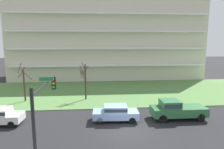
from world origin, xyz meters
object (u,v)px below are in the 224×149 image
at_px(sedan_blue_center_right, 116,112).
at_px(traffic_signal_mast, 44,108).
at_px(tree_far_left, 24,83).
at_px(tree_left, 85,80).
at_px(pickup_green_center_left, 176,109).

bearing_deg(sedan_blue_center_right, traffic_signal_mast, 57.40).
bearing_deg(traffic_signal_mast, sedan_blue_center_right, 54.44).
height_order(tree_far_left, sedan_blue_center_right, tree_far_left).
bearing_deg(traffic_signal_mast, tree_left, 83.21).
height_order(pickup_green_center_left, traffic_signal_mast, traffic_signal_mast).
height_order(tree_left, traffic_signal_mast, traffic_signal_mast).
distance_m(pickup_green_center_left, sedan_blue_center_right, 6.08).
bearing_deg(tree_left, tree_far_left, -178.24).
height_order(tree_far_left, traffic_signal_mast, traffic_signal_mast).
distance_m(tree_far_left, traffic_signal_mast, 15.56).
relative_size(pickup_green_center_left, traffic_signal_mast, 0.94).
relative_size(tree_left, pickup_green_center_left, 0.92).
bearing_deg(traffic_signal_mast, tree_far_left, 112.54).
bearing_deg(pickup_green_center_left, traffic_signal_mast, 32.27).
height_order(tree_left, pickup_green_center_left, tree_left).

